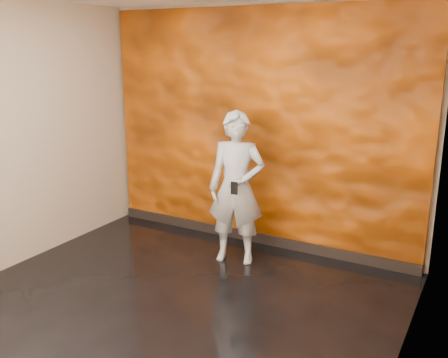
# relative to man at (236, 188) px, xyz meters

# --- Properties ---
(room) EXTENTS (4.02, 4.02, 2.81)m
(room) POSITION_rel_man_xyz_m (-0.06, -1.35, 0.56)
(room) COLOR black
(room) RESTS_ON ground
(feature_wall) EXTENTS (3.90, 0.06, 2.75)m
(feature_wall) POSITION_rel_man_xyz_m (-0.06, 0.61, 0.54)
(feature_wall) COLOR #E66006
(feature_wall) RESTS_ON ground
(baseboard) EXTENTS (3.90, 0.04, 0.12)m
(baseboard) POSITION_rel_man_xyz_m (-0.06, 0.57, -0.78)
(baseboard) COLOR black
(baseboard) RESTS_ON ground
(man) EXTENTS (0.70, 0.55, 1.67)m
(man) POSITION_rel_man_xyz_m (0.00, 0.00, 0.00)
(man) COLOR #949AA3
(man) RESTS_ON ground
(phone) EXTENTS (0.07, 0.03, 0.13)m
(phone) POSITION_rel_man_xyz_m (0.10, -0.23, 0.07)
(phone) COLOR black
(phone) RESTS_ON man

